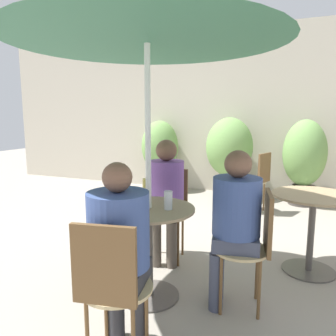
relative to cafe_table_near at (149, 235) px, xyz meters
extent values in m
plane|color=gray|center=(-0.13, 0.06, -0.52)|extent=(20.00, 20.00, 0.00)
cube|color=beige|center=(-0.13, 3.89, 0.98)|extent=(10.00, 0.06, 3.00)
cylinder|color=#514C47|center=(0.00, 0.00, -0.51)|extent=(0.48, 0.48, 0.01)
cylinder|color=#514C47|center=(0.00, 0.00, -0.15)|extent=(0.06, 0.06, 0.70)
cylinder|color=#997F5B|center=(0.00, 0.00, 0.21)|extent=(0.72, 0.72, 0.02)
cylinder|color=#514C47|center=(1.20, 0.95, -0.51)|extent=(0.48, 0.48, 0.01)
cylinder|color=#514C47|center=(1.20, 0.95, -0.15)|extent=(0.06, 0.06, 0.70)
cylinder|color=#997F5B|center=(1.20, 0.95, 0.21)|extent=(0.73, 0.73, 0.02)
cylinder|color=tan|center=(0.12, -0.69, -0.06)|extent=(0.41, 0.41, 0.02)
cylinder|color=brown|center=(-0.03, -0.58, -0.29)|extent=(0.02, 0.02, 0.45)
cylinder|color=brown|center=(0.23, -0.54, -0.29)|extent=(0.02, 0.02, 0.45)
cube|color=brown|center=(0.16, -0.87, 0.16)|extent=(0.35, 0.09, 0.43)
cylinder|color=tan|center=(0.69, 0.12, -0.06)|extent=(0.41, 0.41, 0.02)
cylinder|color=brown|center=(0.85, 0.02, -0.29)|extent=(0.02, 0.02, 0.45)
cylinder|color=brown|center=(0.80, 0.28, -0.29)|extent=(0.02, 0.02, 0.45)
cylinder|color=brown|center=(0.58, -0.03, -0.29)|extent=(0.02, 0.02, 0.45)
cylinder|color=brown|center=(0.54, 0.23, -0.29)|extent=(0.02, 0.02, 0.45)
cube|color=brown|center=(0.87, 0.16, 0.16)|extent=(0.09, 0.35, 0.43)
cylinder|color=tan|center=(-0.12, 0.69, -0.06)|extent=(0.41, 0.41, 0.02)
cylinder|color=brown|center=(-0.02, 0.85, -0.29)|extent=(0.02, 0.02, 0.45)
cylinder|color=brown|center=(-0.28, 0.80, -0.29)|extent=(0.02, 0.02, 0.45)
cylinder|color=brown|center=(0.03, 0.58, -0.29)|extent=(0.02, 0.02, 0.45)
cylinder|color=brown|center=(-0.23, 0.54, -0.29)|extent=(0.02, 0.02, 0.45)
cube|color=brown|center=(-0.16, 0.87, 0.16)|extent=(0.35, 0.09, 0.43)
cylinder|color=tan|center=(0.43, 2.74, -0.06)|extent=(0.41, 0.41, 0.02)
cylinder|color=brown|center=(0.51, 2.57, -0.29)|extent=(0.02, 0.02, 0.45)
cylinder|color=brown|center=(0.60, 2.82, -0.29)|extent=(0.02, 0.02, 0.45)
cylinder|color=brown|center=(0.25, 2.66, -0.29)|extent=(0.02, 0.02, 0.45)
cylinder|color=brown|center=(0.35, 2.91, -0.29)|extent=(0.02, 0.02, 0.45)
cube|color=brown|center=(0.60, 2.67, 0.16)|extent=(0.15, 0.34, 0.43)
cylinder|color=#2D2D33|center=(0.17, -0.51, -0.30)|extent=(0.11, 0.11, 0.44)
cylinder|color=#2D2D33|center=(0.02, -0.54, -0.30)|extent=(0.11, 0.11, 0.44)
cube|color=#2D2D33|center=(0.12, -0.65, 0.00)|extent=(0.36, 0.39, 0.11)
cylinder|color=#384C84|center=(0.12, -0.65, 0.28)|extent=(0.36, 0.36, 0.44)
sphere|color=brown|center=(0.12, -0.65, 0.58)|extent=(0.17, 0.17, 0.17)
cylinder|color=#42475B|center=(0.51, 0.17, -0.30)|extent=(0.11, 0.11, 0.44)
cylinder|color=#42475B|center=(0.54, 0.02, -0.30)|extent=(0.11, 0.11, 0.44)
cube|color=#42475B|center=(0.65, 0.12, 0.00)|extent=(0.38, 0.35, 0.11)
cylinder|color=#384C84|center=(0.65, 0.12, 0.27)|extent=(0.35, 0.35, 0.43)
sphere|color=brown|center=(0.65, 0.12, 0.58)|extent=(0.20, 0.20, 0.20)
cylinder|color=brown|center=(-0.17, 0.52, -0.30)|extent=(0.10, 0.10, 0.44)
cylinder|color=brown|center=(-0.02, 0.54, -0.30)|extent=(0.10, 0.10, 0.44)
cube|color=brown|center=(-0.12, 0.65, 0.00)|extent=(0.34, 0.37, 0.10)
cylinder|color=#7A4C9E|center=(-0.12, 0.65, 0.27)|extent=(0.34, 0.34, 0.44)
sphere|color=brown|center=(-0.12, 0.65, 0.59)|extent=(0.20, 0.20, 0.20)
cylinder|color=#B28433|center=(-0.10, -0.12, 0.31)|extent=(0.06, 0.06, 0.18)
cylinder|color=silver|center=(0.16, 0.01, 0.29)|extent=(0.06, 0.06, 0.14)
cylinder|color=#DBC65B|center=(-0.08, 0.13, 0.32)|extent=(0.06, 0.06, 0.20)
cylinder|color=brown|center=(-1.44, 3.56, -0.34)|extent=(0.40, 0.40, 0.35)
ellipsoid|color=#709E51|center=(-1.44, 3.56, 0.33)|extent=(0.70, 0.70, 0.98)
cylinder|color=#47423D|center=(-0.07, 3.44, -0.33)|extent=(0.42, 0.42, 0.39)
ellipsoid|color=#709E51|center=(-0.07, 3.44, 0.38)|extent=(0.80, 0.80, 1.02)
cylinder|color=#47423D|center=(1.14, 3.42, -0.36)|extent=(0.42, 0.42, 0.31)
ellipsoid|color=#709E51|center=(1.14, 3.42, 0.33)|extent=(0.67, 0.67, 1.06)
cylinder|color=silver|center=(0.00, 0.00, 0.60)|extent=(0.04, 0.04, 2.23)
cone|color=#33664C|center=(0.00, 0.00, 1.57)|extent=(2.03, 2.03, 0.28)
camera|label=1|loc=(1.05, -2.21, 0.92)|focal=35.00mm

